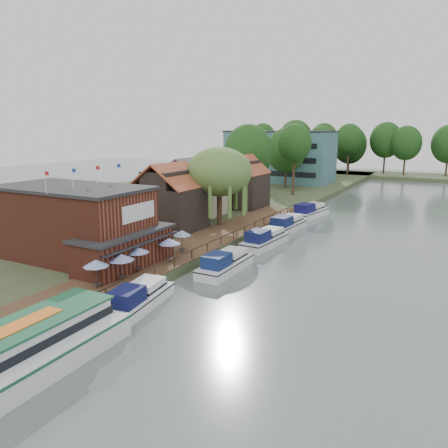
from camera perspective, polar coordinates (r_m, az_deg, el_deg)
The scene contains 28 objects.
ground at distance 38.15m, azimuth -0.70°, elevation -8.75°, with size 260.00×260.00×0.00m, color #55625E.
land_bank at distance 82.36m, azimuth -7.05°, elevation 3.03°, with size 50.00×140.00×1.00m, color #384728.
quay_deck at distance 49.91m, azimuth -3.12°, elevation -2.38°, with size 6.00×50.00×0.10m, color #47301E.
quay_rail at distance 48.90m, azimuth -0.12°, elevation -2.13°, with size 0.20×49.00×1.00m, color black, non-canonical shape.
pub at distance 44.40m, azimuth -17.35°, elevation -0.02°, with size 20.00×11.00×7.30m, color maroon, non-canonical shape.
hotel_block at distance 108.65m, azimuth 7.30°, elevation 8.80°, with size 25.40×12.40×12.30m, color #38666B, non-canonical shape.
cottage_a at distance 56.13m, azimuth -7.13°, elevation 3.57°, with size 8.60×7.60×8.50m, color black, non-canonical shape.
cottage_b at distance 65.99m, azimuth -4.20°, elevation 4.94°, with size 9.60×8.60×8.50m, color beige, non-canonical shape.
cottage_c at distance 71.83m, azimuth 2.41°, elevation 5.57°, with size 7.60×7.60×8.50m, color black, non-canonical shape.
willow at distance 57.79m, azimuth -0.61°, elevation 4.88°, with size 8.60×8.60×10.43m, color #476B2D, non-canonical shape.
umbrella_0 at distance 36.84m, azimuth -16.30°, elevation -6.27°, with size 2.11×2.11×2.38m, color #1B4996, non-canonical shape.
umbrella_1 at distance 37.96m, azimuth -13.25°, elevation -5.54°, with size 2.34×2.34×2.38m, color navy, non-canonical shape.
umbrella_2 at distance 39.93m, azimuth -11.24°, elevation -4.55°, with size 2.21×2.21×2.38m, color #1C3A9C, non-canonical shape.
umbrella_3 at distance 42.37m, azimuth -7.15°, elevation -3.42°, with size 2.20×2.20×2.38m, color #1C2D9A, non-canonical shape.
umbrella_4 at distance 45.47m, azimuth -5.50°, elevation -2.28°, with size 1.97×1.97×2.38m, color navy, non-canonical shape.
cruiser_0 at distance 35.07m, azimuth -11.13°, elevation -9.07°, with size 2.89×8.95×2.13m, color white, non-canonical shape.
cruiser_1 at distance 42.78m, azimuth 0.16°, elevation -4.83°, with size 2.96×9.16×2.19m, color silver, non-canonical shape.
cruiser_2 at distance 52.09m, azimuth 5.37°, elevation -1.71°, with size 3.03×9.38×2.25m, color silver, non-canonical shape.
cruiser_3 at distance 60.36m, azimuth 8.27°, elevation 0.19°, with size 3.07×9.50×2.29m, color silver, non-canonical shape.
cruiser_4 at distance 70.29m, azimuth 11.18°, elevation 1.84°, with size 3.17×9.81×2.37m, color white, non-canonical shape.
tour_boat at distance 27.53m, azimuth -25.52°, elevation -15.06°, with size 4.18×14.86×3.25m, color silver, non-canonical shape.
swan at distance 31.29m, azimuth -14.28°, elevation -13.65°, with size 0.44×0.44×0.44m, color white.
bank_tree_0 at distance 79.68m, azimuth 3.20°, elevation 8.07°, with size 8.72×8.72×13.59m, color #143811, non-canonical shape.
bank_tree_1 at distance 86.12m, azimuth 9.13°, elevation 8.30°, with size 6.44×6.44×13.71m, color #143811, non-canonical shape.
bank_tree_2 at distance 96.07m, azimuth 8.10°, elevation 8.52°, with size 8.42×8.42×12.99m, color #143811, non-canonical shape.
bank_tree_3 at distance 113.35m, azimuth 12.42°, elevation 9.03°, with size 6.56×6.56×13.39m, color #143811, non-canonical shape.
bank_tree_4 at distance 121.63m, azimuth 12.17°, elevation 8.54°, with size 6.30×6.30×10.39m, color #143811, non-canonical shape.
bank_tree_5 at distance 129.37m, azimuth 15.94°, elevation 9.40°, with size 7.46×7.46×14.15m, color #143811, non-canonical shape.
Camera 1 is at (17.40, -31.04, 13.75)m, focal length 35.00 mm.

